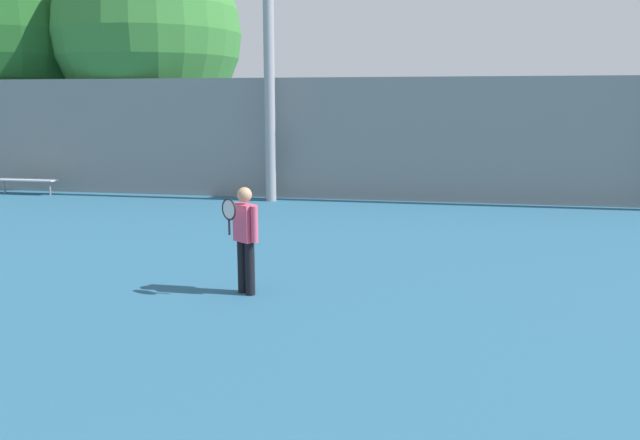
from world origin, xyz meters
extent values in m
cylinder|color=black|center=(-1.82, 7.53, 0.39)|extent=(0.14, 0.14, 0.78)
cylinder|color=black|center=(-1.68, 7.43, 0.39)|extent=(0.14, 0.14, 0.78)
cube|color=#DB4C6B|center=(-1.75, 7.48, 1.05)|extent=(0.38, 0.35, 0.54)
cylinder|color=#DB4C6B|center=(-1.92, 7.60, 1.06)|extent=(0.10, 0.10, 0.52)
cylinder|color=#DB4C6B|center=(-1.57, 7.36, 1.06)|extent=(0.10, 0.10, 0.52)
sphere|color=tan|center=(-1.75, 7.48, 1.46)|extent=(0.22, 0.22, 0.22)
cylinder|color=black|center=(-1.91, 7.25, 1.03)|extent=(0.03, 0.03, 0.22)
torus|color=black|center=(-1.91, 7.25, 1.28)|extent=(0.27, 0.20, 0.31)
cylinder|color=silver|center=(-1.91, 7.25, 1.28)|extent=(0.22, 0.16, 0.27)
cube|color=silver|center=(-11.17, 15.80, 0.44)|extent=(1.91, 0.40, 0.04)
cylinder|color=gray|center=(-11.93, 15.80, 0.21)|extent=(0.06, 0.06, 0.42)
cylinder|color=gray|center=(-10.40, 15.80, 0.21)|extent=(0.06, 0.06, 0.42)
cube|color=gray|center=(0.00, 16.51, 1.71)|extent=(28.90, 0.06, 3.42)
cylinder|color=brown|center=(-13.79, 18.99, 1.30)|extent=(0.45, 0.45, 2.59)
sphere|color=#235B23|center=(-13.79, 18.99, 5.03)|extent=(6.11, 6.11, 6.11)
cylinder|color=brown|center=(-8.63, 19.27, 1.25)|extent=(0.34, 0.34, 2.51)
sphere|color=#387A33|center=(-8.63, 19.27, 4.98)|extent=(6.17, 6.17, 6.17)
camera|label=1|loc=(0.88, -0.95, 2.77)|focal=35.00mm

